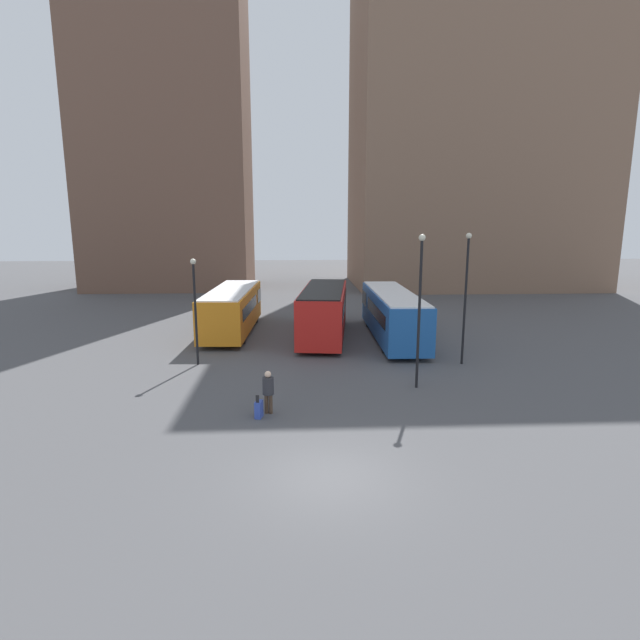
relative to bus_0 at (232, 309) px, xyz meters
The scene contains 11 objects.
ground_plane 19.76m from the bus_0, 75.27° to the right, with size 160.00×160.00×0.00m, color #4C4C4F.
building_block_left 29.60m from the bus_0, 111.12° to the left, with size 16.71×11.01×33.90m.
building_block_right 37.24m from the bus_0, 45.07° to the left, with size 25.49×15.37×36.39m.
bus_0 is the anchor object (origin of this frame).
bus_1 6.09m from the bus_0, 16.52° to the right, with size 3.70×9.83×3.10m.
bus_2 10.27m from the bus_0, 12.56° to the right, with size 2.60×11.13×2.89m.
traveler 14.51m from the bus_0, 77.99° to the right, with size 0.50×0.50×1.65m.
suitcase 14.87m from the bus_0, 79.58° to the right, with size 0.31×0.46×0.91m.
lamp_post_0 15.00m from the bus_0, 32.77° to the right, with size 0.28×0.28×6.56m.
lamp_post_1 14.98m from the bus_0, 51.12° to the right, with size 0.28×0.28×6.58m.
lamp_post_2 7.67m from the bus_0, 96.66° to the right, with size 0.28×0.28×5.33m.
Camera 1 is at (-0.98, -12.94, 7.11)m, focal length 28.00 mm.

